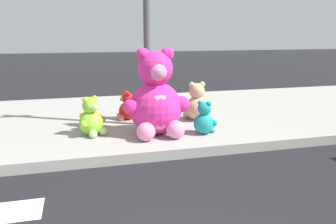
% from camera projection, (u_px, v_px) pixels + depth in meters
% --- Properties ---
extents(sidewalk, '(28.00, 4.40, 0.15)m').
position_uv_depth(sidewalk, '(88.00, 121.00, 6.60)').
color(sidewalk, '#9E9B93').
rests_on(sidewalk, ground_plane).
extents(sign_pole, '(0.56, 0.11, 3.20)m').
position_uv_depth(sign_pole, '(147.00, 25.00, 5.70)').
color(sign_pole, '#4C4C51').
rests_on(sign_pole, sidewalk).
extents(plush_pink_large, '(1.05, 0.92, 1.36)m').
position_uv_depth(plush_pink_large, '(156.00, 101.00, 5.41)').
color(plush_pink_large, '#F22D93').
rests_on(plush_pink_large, sidewalk).
extents(plush_yellow, '(0.37, 0.36, 0.51)m').
position_uv_depth(plush_yellow, '(91.00, 115.00, 5.96)').
color(plush_yellow, yellow).
rests_on(plush_yellow, sidewalk).
extents(plush_brown, '(0.39, 0.40, 0.55)m').
position_uv_depth(plush_brown, '(166.00, 104.00, 6.74)').
color(plush_brown, olive).
rests_on(plush_brown, sidewalk).
extents(plush_red, '(0.36, 0.41, 0.53)m').
position_uv_depth(plush_red, '(127.00, 108.00, 6.42)').
color(plush_red, red).
rests_on(plush_red, sidewalk).
extents(plush_lime, '(0.44, 0.45, 0.62)m').
position_uv_depth(plush_lime, '(92.00, 120.00, 5.42)').
color(plush_lime, '#8CD133').
rests_on(plush_lime, sidewalk).
extents(plush_teal, '(0.39, 0.38, 0.54)m').
position_uv_depth(plush_teal, '(205.00, 120.00, 5.52)').
color(plush_teal, teal).
rests_on(plush_teal, sidewalk).
extents(plush_tan, '(0.55, 0.48, 0.71)m').
position_uv_depth(plush_tan, '(196.00, 105.00, 6.38)').
color(plush_tan, tan).
rests_on(plush_tan, sidewalk).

